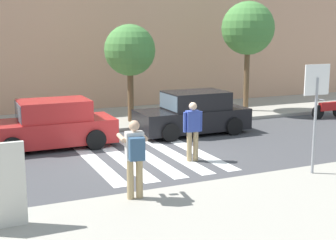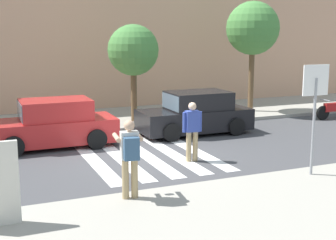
{
  "view_description": "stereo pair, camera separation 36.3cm",
  "coord_description": "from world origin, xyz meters",
  "views": [
    {
      "loc": [
        -5.06,
        -12.7,
        3.71
      ],
      "look_at": [
        0.6,
        -0.2,
        1.1
      ],
      "focal_mm": 50.0,
      "sensor_mm": 36.0,
      "label": 1
    },
    {
      "loc": [
        -4.72,
        -12.84,
        3.71
      ],
      "look_at": [
        0.6,
        -0.2,
        1.1
      ],
      "focal_mm": 50.0,
      "sensor_mm": 36.0,
      "label": 2
    }
  ],
  "objects": [
    {
      "name": "ground_plane",
      "position": [
        0.0,
        0.0,
        0.0
      ],
      "size": [
        120.0,
        120.0,
        0.0
      ],
      "primitive_type": "plane",
      "color": "#424244"
    },
    {
      "name": "sidewalk_near",
      "position": [
        0.0,
        -6.2,
        0.07
      ],
      "size": [
        60.0,
        6.0,
        0.14
      ],
      "primitive_type": "cube",
      "color": "#9E998C",
      "rests_on": "ground"
    },
    {
      "name": "sidewalk_far",
      "position": [
        0.0,
        6.0,
        0.07
      ],
      "size": [
        60.0,
        4.8,
        0.14
      ],
      "primitive_type": "cube",
      "color": "#9E998C",
      "rests_on": "ground"
    },
    {
      "name": "building_facade_far",
      "position": [
        0.0,
        10.4,
        3.38
      ],
      "size": [
        56.0,
        4.0,
        6.76
      ],
      "primitive_type": "cube",
      "color": "tan",
      "rests_on": "ground"
    },
    {
      "name": "crosswalk_stripe_0",
      "position": [
        -1.6,
        0.2,
        0.0
      ],
      "size": [
        0.44,
        5.2,
        0.01
      ],
      "primitive_type": "cube",
      "color": "silver",
      "rests_on": "ground"
    },
    {
      "name": "crosswalk_stripe_1",
      "position": [
        -0.8,
        0.2,
        0.0
      ],
      "size": [
        0.44,
        5.2,
        0.01
      ],
      "primitive_type": "cube",
      "color": "silver",
      "rests_on": "ground"
    },
    {
      "name": "crosswalk_stripe_2",
      "position": [
        0.0,
        0.2,
        0.0
      ],
      "size": [
        0.44,
        5.2,
        0.01
      ],
      "primitive_type": "cube",
      "color": "silver",
      "rests_on": "ground"
    },
    {
      "name": "crosswalk_stripe_3",
      "position": [
        0.8,
        0.2,
        0.0
      ],
      "size": [
        0.44,
        5.2,
        0.01
      ],
      "primitive_type": "cube",
      "color": "silver",
      "rests_on": "ground"
    },
    {
      "name": "crosswalk_stripe_4",
      "position": [
        1.6,
        0.2,
        0.0
      ],
      "size": [
        0.44,
        5.2,
        0.01
      ],
      "primitive_type": "cube",
      "color": "silver",
      "rests_on": "ground"
    },
    {
      "name": "stop_sign",
      "position": [
        3.04,
        -3.73,
        2.16
      ],
      "size": [
        0.76,
        0.08,
        2.77
      ],
      "color": "gray",
      "rests_on": "sidewalk_near"
    },
    {
      "name": "photographer_with_backpack",
      "position": [
        -1.73,
        -3.63,
        1.17
      ],
      "size": [
        0.65,
        0.89,
        1.72
      ],
      "color": "tan",
      "rests_on": "sidewalk_near"
    },
    {
      "name": "pedestrian_crossing",
      "position": [
        1.0,
        -1.03,
        0.97
      ],
      "size": [
        0.58,
        0.28,
        1.72
      ],
      "color": "tan",
      "rests_on": "ground"
    },
    {
      "name": "parked_car_red",
      "position": [
        -2.4,
        2.3,
        0.73
      ],
      "size": [
        4.1,
        1.92,
        1.55
      ],
      "color": "red",
      "rests_on": "ground"
    },
    {
      "name": "parked_car_black",
      "position": [
        2.74,
        2.3,
        0.73
      ],
      "size": [
        4.1,
        1.92,
        1.55
      ],
      "color": "black",
      "rests_on": "ground"
    },
    {
      "name": "motorcycle",
      "position": [
        9.5,
        2.6,
        0.41
      ],
      "size": [
        1.76,
        0.6,
        0.87
      ],
      "color": "black",
      "rests_on": "ground"
    },
    {
      "name": "street_tree_center",
      "position": [
        1.22,
        4.81,
        2.95
      ],
      "size": [
        2.02,
        2.02,
        3.85
      ],
      "color": "brown",
      "rests_on": "sidewalk_far"
    },
    {
      "name": "street_tree_east",
      "position": [
        6.89,
        5.07,
        3.82
      ],
      "size": [
        2.36,
        2.36,
        4.88
      ],
      "color": "brown",
      "rests_on": "sidewalk_far"
    }
  ]
}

